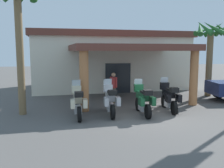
{
  "coord_description": "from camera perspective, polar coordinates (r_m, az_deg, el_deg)",
  "views": [
    {
      "loc": [
        -4.12,
        -10.47,
        2.97
      ],
      "look_at": [
        -1.3,
        2.53,
        1.2
      ],
      "focal_mm": 40.13,
      "sensor_mm": 36.0,
      "label": 1
    }
  ],
  "objects": [
    {
      "name": "ground_plane",
      "position": [
        11.63,
        9.01,
        -7.3
      ],
      "size": [
        80.0,
        80.0,
        0.0
      ],
      "primitive_type": "plane",
      "color": "#514F4C"
    },
    {
      "name": "motorcycle_black",
      "position": [
        12.66,
        12.9,
        -2.94
      ],
      "size": [
        0.77,
        2.21,
        1.61
      ],
      "rotation": [
        0.0,
        0.0,
        1.45
      ],
      "color": "black",
      "rests_on": "ground_plane"
    },
    {
      "name": "motorcycle_silver",
      "position": [
        11.59,
        -0.41,
        -3.71
      ],
      "size": [
        0.73,
        2.21,
        1.61
      ],
      "rotation": [
        0.0,
        0.0,
        1.51
      ],
      "color": "black",
      "rests_on": "ground_plane"
    },
    {
      "name": "pedestrian",
      "position": [
        14.25,
        0.34,
        -0.32
      ],
      "size": [
        0.34,
        0.45,
        1.74
      ],
      "rotation": [
        0.0,
        0.0,
        3.75
      ],
      "color": "brown",
      "rests_on": "ground_plane"
    },
    {
      "name": "motorcycle_cream",
      "position": [
        11.27,
        -7.79,
        -4.11
      ],
      "size": [
        0.7,
        2.21,
        1.61
      ],
      "rotation": [
        0.0,
        0.0,
        1.56
      ],
      "color": "black",
      "rests_on": "ground_plane"
    },
    {
      "name": "palm_tree_roadside",
      "position": [
        12.36,
        -20.6,
        14.72
      ],
      "size": [
        2.03,
        2.01,
        6.19
      ],
      "color": "brown",
      "rests_on": "ground_plane"
    },
    {
      "name": "motel_building",
      "position": [
        20.23,
        -0.68,
        5.55
      ],
      "size": [
        12.26,
        11.65,
        4.4
      ],
      "rotation": [
        0.0,
        0.0,
        0.03
      ],
      "color": "silver",
      "rests_on": "ground_plane"
    },
    {
      "name": "motorcycle_green",
      "position": [
        11.73,
        7.09,
        -3.64
      ],
      "size": [
        0.72,
        2.21,
        1.61
      ],
      "rotation": [
        0.0,
        0.0,
        1.53
      ],
      "color": "black",
      "rests_on": "ground_plane"
    },
    {
      "name": "palm_tree_near_portico",
      "position": [
        17.57,
        21.47,
        8.98
      ],
      "size": [
        2.13,
        2.15,
        4.97
      ],
      "color": "brown",
      "rests_on": "ground_plane"
    }
  ]
}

